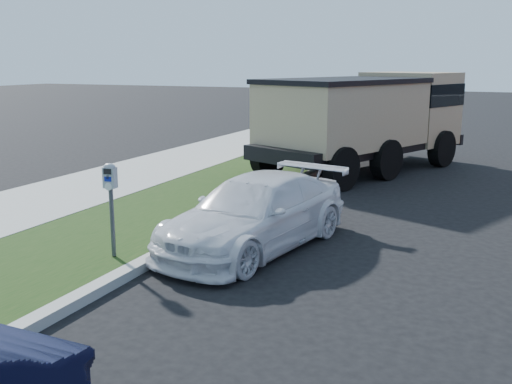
% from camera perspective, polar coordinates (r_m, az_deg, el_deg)
% --- Properties ---
extents(ground, '(120.00, 120.00, 0.00)m').
position_cam_1_polar(ground, '(9.17, 5.60, -8.11)').
color(ground, black).
rests_on(ground, ground).
extents(streetside, '(6.12, 50.00, 0.15)m').
position_cam_1_polar(streetside, '(13.43, -14.78, -1.53)').
color(streetside, gray).
rests_on(streetside, ground).
extents(parking_meter, '(0.22, 0.16, 1.51)m').
position_cam_1_polar(parking_meter, '(9.63, -13.68, 0.23)').
color(parking_meter, '#3F4247').
rests_on(parking_meter, ground).
extents(white_wagon, '(2.53, 4.55, 1.25)m').
position_cam_1_polar(white_wagon, '(10.39, -0.05, -1.98)').
color(white_wagon, white).
rests_on(white_wagon, ground).
extents(dump_truck, '(5.17, 7.71, 2.85)m').
position_cam_1_polar(dump_truck, '(18.12, 10.69, 7.11)').
color(dump_truck, black).
rests_on(dump_truck, ground).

